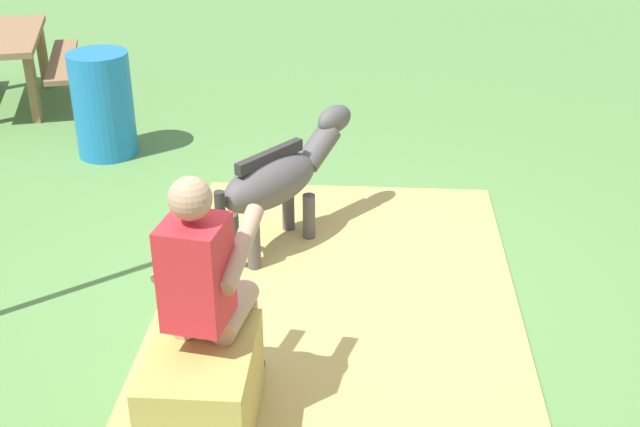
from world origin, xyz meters
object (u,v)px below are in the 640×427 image
(hay_bale, at_px, (203,392))
(pony_standing, at_px, (279,178))
(water_barrel, at_px, (103,105))
(picnic_bench, at_px, (5,51))
(person_seated, at_px, (207,284))

(hay_bale, xyz_separation_m, pony_standing, (1.94, -0.17, 0.27))
(water_barrel, height_order, picnic_bench, water_barrel)
(pony_standing, bearing_deg, person_seated, 175.24)
(pony_standing, height_order, water_barrel, water_barrel)
(picnic_bench, bearing_deg, pony_standing, -131.79)
(pony_standing, bearing_deg, picnic_bench, 48.21)
(person_seated, bearing_deg, water_barrel, 25.25)
(hay_bale, height_order, picnic_bench, picnic_bench)
(pony_standing, distance_m, picnic_bench, 4.12)
(pony_standing, relative_size, picnic_bench, 0.64)
(hay_bale, bearing_deg, water_barrel, 23.93)
(pony_standing, height_order, picnic_bench, pony_standing)
(hay_bale, height_order, person_seated, person_seated)
(hay_bale, height_order, pony_standing, pony_standing)
(picnic_bench, bearing_deg, water_barrel, -131.22)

